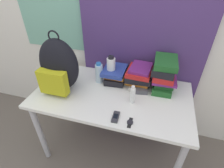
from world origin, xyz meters
The scene contains 13 objects.
wall_back centered at (0.00, 0.80, 1.25)m, with size 6.00×0.06×2.50m.
curtain_blue centered at (0.17, 0.74, 1.25)m, with size 1.13×0.04×2.50m.
desk centered at (0.00, 0.36, 0.65)m, with size 1.33×0.71×0.74m.
backpack centered at (-0.44, 0.31, 0.96)m, with size 0.34×0.27×0.52m.
book_stack_left centered at (-0.03, 0.56, 0.81)m, with size 0.20×0.25×0.13m.
book_stack_center centered at (0.19, 0.56, 0.83)m, with size 0.23×0.29×0.18m.
book_stack_right centered at (0.40, 0.56, 0.88)m, with size 0.22×0.29×0.28m.
water_bottle centered at (-0.16, 0.50, 0.83)m, with size 0.07×0.07×0.20m.
sports_bottle centered at (-0.06, 0.53, 0.86)m, with size 0.08×0.08×0.26m.
sunscreen_bottle centered at (0.19, 0.30, 0.81)m, with size 0.04×0.04×0.16m.
cell_phone centered at (0.10, 0.09, 0.75)m, with size 0.05×0.11×0.02m.
sunglasses_case centered at (0.22, 0.43, 0.76)m, with size 0.16×0.08×0.04m.
wristwatch centered at (0.21, 0.07, 0.74)m, with size 0.04×0.09×0.01m.
Camera 1 is at (0.32, -0.76, 1.68)m, focal length 28.00 mm.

